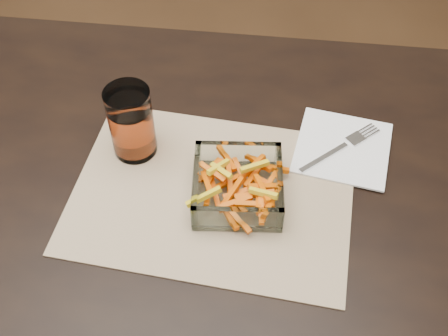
{
  "coord_description": "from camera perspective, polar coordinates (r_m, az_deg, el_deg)",
  "views": [
    {
      "loc": [
        0.22,
        -0.52,
        1.49
      ],
      "look_at": [
        0.15,
        0.06,
        0.78
      ],
      "focal_mm": 45.0,
      "sensor_mm": 36.0,
      "label": 1
    }
  ],
  "objects": [
    {
      "name": "dining_table",
      "position": [
        1.0,
        -9.16,
        -6.06
      ],
      "size": [
        1.6,
        0.9,
        0.75
      ],
      "color": "black",
      "rests_on": "ground"
    },
    {
      "name": "placemat",
      "position": [
        0.92,
        -1.18,
        -2.56
      ],
      "size": [
        0.47,
        0.36,
        0.0
      ],
      "primitive_type": "cube",
      "rotation": [
        0.0,
        0.0,
        -0.08
      ],
      "color": "tan",
      "rests_on": "dining_table"
    },
    {
      "name": "glass_bowl",
      "position": [
        0.89,
        1.39,
        -1.97
      ],
      "size": [
        0.15,
        0.15,
        0.05
      ],
      "rotation": [
        0.0,
        0.0,
        0.09
      ],
      "color": "white",
      "rests_on": "placemat"
    },
    {
      "name": "tumbler",
      "position": [
        0.94,
        -9.37,
        4.4
      ],
      "size": [
        0.07,
        0.07,
        0.13
      ],
      "color": "white",
      "rests_on": "placemat"
    },
    {
      "name": "napkin",
      "position": [
        1.0,
        11.96,
        2.05
      ],
      "size": [
        0.18,
        0.18,
        0.0
      ],
      "primitive_type": "cube",
      "rotation": [
        0.0,
        0.0,
        -0.16
      ],
      "color": "white",
      "rests_on": "placemat"
    },
    {
      "name": "fork",
      "position": [
        0.99,
        11.89,
        2.13
      ],
      "size": [
        0.14,
        0.13,
        0.0
      ],
      "rotation": [
        0.0,
        0.0,
        -0.83
      ],
      "color": "silver",
      "rests_on": "napkin"
    }
  ]
}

